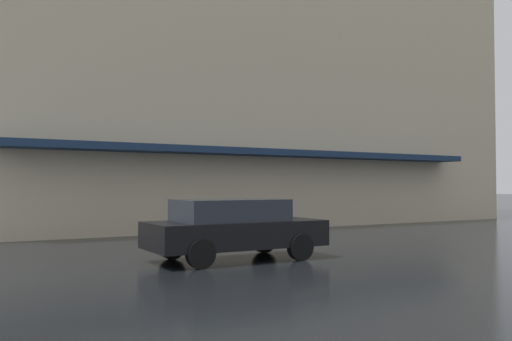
{
  "coord_description": "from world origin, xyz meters",
  "views": [
    {
      "loc": [
        -5.46,
        -4.12,
        1.71
      ],
      "look_at": [
        6.68,
        -11.08,
        2.13
      ],
      "focal_mm": 37.27,
      "sensor_mm": 36.0,
      "label": 1
    }
  ],
  "objects": [
    {
      "name": "haussmann_block_corner",
      "position": [
        21.89,
        -14.99,
        10.34
      ],
      "size": [
        20.0,
        28.07,
        21.12
      ],
      "color": "beige",
      "rests_on": "ground_plane"
    },
    {
      "name": "car_black",
      "position": [
        5.5,
        -9.81,
        0.76
      ],
      "size": [
        1.85,
        4.1,
        1.41
      ],
      "color": "black",
      "rests_on": "ground_plane"
    }
  ]
}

